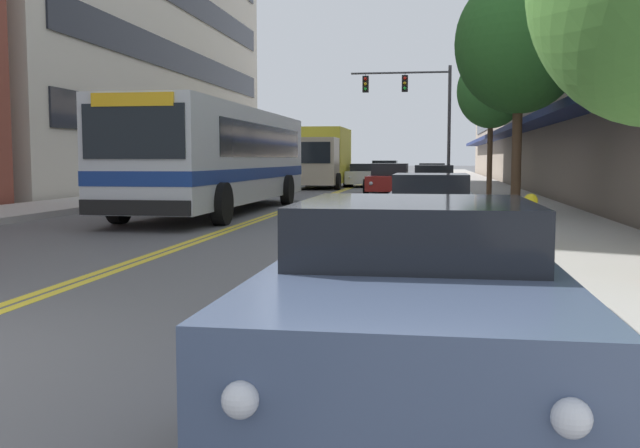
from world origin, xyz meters
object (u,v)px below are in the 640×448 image
Objects in this scene: car_beige_parked_right_far at (432,175)px; traffic_signal_mast at (416,101)px; street_tree_right_mid at (519,43)px; city_bus at (222,154)px; car_dark_grey_moving_lead at (385,172)px; fire_hydrant at (530,219)px; box_truck at (322,157)px; car_red_moving_second at (390,180)px; car_champagne_parked_right_mid at (434,180)px; car_slate_blue_parked_right_foreground at (415,293)px; car_silver_parked_right_end at (431,204)px; car_white_moving_third at (365,176)px; car_black_parked_left_mid at (260,176)px; street_tree_right_far at (491,91)px.

traffic_signal_mast reaches higher than car_beige_parked_right_far.
city_bus is at bearing 167.81° from street_tree_right_mid.
fire_hydrant is at bearing -82.54° from car_dark_grey_moving_lead.
car_dark_grey_moving_lead is 0.68× the size of box_truck.
car_red_moving_second is 9.96m from traffic_signal_mast.
city_bus is 2.70× the size of car_champagne_parked_right_mid.
car_slate_blue_parked_right_foreground reaches higher than car_silver_parked_right_end.
car_white_moving_third is (-0.47, -9.41, -0.04)m from car_dark_grey_moving_lead.
street_tree_right_mid is at bearing 85.76° from fire_hydrant.
fire_hydrant is at bearing -65.66° from car_silver_parked_right_end.
car_red_moving_second reaches higher than car_slate_blue_parked_right_foreground.
traffic_signal_mast reaches higher than car_red_moving_second.
city_bus is 19.48m from car_white_moving_third.
traffic_signal_mast is at bearing 84.50° from car_red_moving_second.
box_truck is (-5.91, 5.83, 1.02)m from car_champagne_parked_right_mid.
car_beige_parked_right_far is 5.73× the size of fire_hydrant.
traffic_signal_mast is (-1.06, 8.71, 4.14)m from car_champagne_parked_right_mid.
car_silver_parked_right_end is at bearing -75.33° from box_truck.
car_black_parked_left_mid reaches higher than car_white_moving_third.
car_dark_grey_moving_lead is 1.02× the size of car_red_moving_second.
car_beige_parked_right_far is 0.99× the size of car_red_moving_second.
car_champagne_parked_right_mid is 11.20m from car_beige_parked_right_far.
car_white_moving_third is at bearing 103.21° from car_red_moving_second.
car_beige_parked_right_far is at bearing 69.46° from traffic_signal_mast.
street_tree_right_far is (5.89, -11.29, 3.50)m from car_white_moving_third.
car_silver_parked_right_end is 0.69× the size of box_truck.
city_bus is at bearing -103.94° from traffic_signal_mast.
traffic_signal_mast reaches higher than car_dark_grey_moving_lead.
traffic_signal_mast is (-1.00, 25.25, 4.16)m from car_silver_parked_right_end.
street_tree_right_mid reaches higher than city_bus.
street_tree_right_far is (2.17, 12.85, 3.52)m from car_silver_parked_right_end.
car_dark_grey_moving_lead is at bearing 76.92° from box_truck.
car_champagne_parked_right_mid is 0.97× the size of car_beige_parked_right_far.
street_tree_right_mid is at bearing -81.42° from car_champagne_parked_right_mid.
car_slate_blue_parked_right_foreground is 33.25m from box_truck.
car_black_parked_left_mid is at bearing -112.45° from car_dark_grey_moving_lead.
car_slate_blue_parked_right_foreground is at bearing -79.96° from box_truck.
car_champagne_parked_right_mid is at bearing -78.98° from car_dark_grey_moving_lead.
car_black_parked_left_mid is at bearing -147.25° from traffic_signal_mast.
car_black_parked_left_mid is (-2.67, 15.44, -1.01)m from city_bus.
city_bus is 2.28× the size of street_tree_right_far.
car_beige_parked_right_far is at bearing 81.10° from car_red_moving_second.
car_beige_parked_right_far is at bearing 42.88° from box_truck.
car_white_moving_third is at bearing 37.63° from car_black_parked_left_mid.
car_silver_parked_right_end is 16.33m from car_red_moving_second.
fire_hydrant is (3.47, -19.76, -0.05)m from car_red_moving_second.
car_black_parked_left_mid is at bearing 99.81° from city_bus.
box_truck is at bearing 36.00° from car_black_parked_left_mid.
street_tree_right_far reaches higher than fire_hydrant.
city_bus reaches higher than car_red_moving_second.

